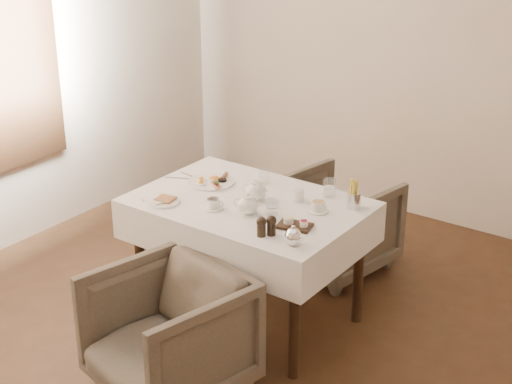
{
  "coord_description": "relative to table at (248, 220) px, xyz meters",
  "views": [
    {
      "loc": [
        2.08,
        -2.7,
        2.52
      ],
      "look_at": [
        -0.27,
        0.56,
        0.82
      ],
      "focal_mm": 55.0,
      "sensor_mm": 36.0,
      "label": 1
    }
  ],
  "objects": [
    {
      "name": "table",
      "position": [
        0.0,
        0.0,
        0.0
      ],
      "size": [
        1.28,
        0.88,
        0.75
      ],
      "color": "black",
      "rests_on": "ground"
    },
    {
      "name": "armchair_near",
      "position": [
        0.07,
        -0.78,
        -0.31
      ],
      "size": [
        0.84,
        0.85,
        0.65
      ],
      "primitive_type": "imported",
      "rotation": [
        0.0,
        0.0,
        -0.23
      ],
      "color": "#494135",
      "rests_on": "ground"
    },
    {
      "name": "armchair_far",
      "position": [
        0.08,
        0.84,
        -0.32
      ],
      "size": [
        0.79,
        0.8,
        0.63
      ],
      "primitive_type": "imported",
      "rotation": [
        0.0,
        0.0,
        2.96
      ],
      "color": "#494135",
      "rests_on": "ground"
    },
    {
      "name": "breakfast_plate",
      "position": [
        -0.34,
        0.1,
        0.13
      ],
      "size": [
        0.28,
        0.28,
        0.03
      ],
      "rotation": [
        0.0,
        0.0,
        -0.07
      ],
      "color": "white",
      "rests_on": "table"
    },
    {
      "name": "side_plate",
      "position": [
        -0.39,
        -0.29,
        0.13
      ],
      "size": [
        0.21,
        0.2,
        0.02
      ],
      "rotation": [
        0.0,
        0.0,
        -0.04
      ],
      "color": "white",
      "rests_on": "table"
    },
    {
      "name": "teapot_centre",
      "position": [
        0.02,
        0.04,
        0.18
      ],
      "size": [
        0.19,
        0.16,
        0.13
      ],
      "primitive_type": null,
      "rotation": [
        0.0,
        0.0,
        0.23
      ],
      "color": "white",
      "rests_on": "table"
    },
    {
      "name": "teapot_front",
      "position": [
        0.1,
        -0.14,
        0.18
      ],
      "size": [
        0.18,
        0.15,
        0.12
      ],
      "primitive_type": null,
      "rotation": [
        0.0,
        0.0,
        0.2
      ],
      "color": "white",
      "rests_on": "table"
    },
    {
      "name": "creamer",
      "position": [
        0.23,
        0.17,
        0.15
      ],
      "size": [
        0.07,
        0.07,
        0.07
      ],
      "primitive_type": "cylinder",
      "rotation": [
        0.0,
        0.0,
        0.17
      ],
      "color": "white",
      "rests_on": "table"
    },
    {
      "name": "teacup_near",
      "position": [
        -0.1,
        -0.19,
        0.14
      ],
      "size": [
        0.12,
        0.12,
        0.06
      ],
      "rotation": [
        0.0,
        0.0,
        0.27
      ],
      "color": "white",
      "rests_on": "table"
    },
    {
      "name": "teacup_far",
      "position": [
        0.39,
        0.11,
        0.14
      ],
      "size": [
        0.12,
        0.12,
        0.06
      ],
      "rotation": [
        0.0,
        0.0,
        -0.2
      ],
      "color": "white",
      "rests_on": "table"
    },
    {
      "name": "glass_left",
      "position": [
        -0.08,
        0.27,
        0.16
      ],
      "size": [
        0.08,
        0.08,
        0.09
      ],
      "primitive_type": "cylinder",
      "rotation": [
        0.0,
        0.0,
        0.16
      ],
      "color": "silver",
      "rests_on": "table"
    },
    {
      "name": "glass_mid",
      "position": [
        0.21,
        -0.07,
        0.16
      ],
      "size": [
        0.07,
        0.07,
        0.09
      ],
      "primitive_type": "cylinder",
      "rotation": [
        0.0,
        0.0,
        0.09
      ],
      "color": "silver",
      "rests_on": "table"
    },
    {
      "name": "glass_right",
      "position": [
        0.33,
        0.33,
        0.17
      ],
      "size": [
        0.09,
        0.09,
        0.1
      ],
      "primitive_type": "cylinder",
      "rotation": [
        0.0,
        0.0,
        -0.3
      ],
      "color": "silver",
      "rests_on": "table"
    },
    {
      "name": "condiment_board",
      "position": [
        0.4,
        -0.13,
        0.13
      ],
      "size": [
        0.2,
        0.16,
        0.05
      ],
      "rotation": [
        0.0,
        0.0,
        0.23
      ],
      "color": "black",
      "rests_on": "table"
    },
    {
      "name": "pepper_mill_left",
      "position": [
        0.31,
        -0.32,
        0.17
      ],
      "size": [
        0.06,
        0.06,
        0.11
      ],
      "primitive_type": null,
      "rotation": [
        0.0,
        0.0,
        0.07
      ],
      "color": "black",
      "rests_on": "table"
    },
    {
      "name": "pepper_mill_right",
      "position": [
        0.35,
        -0.28,
        0.17
      ],
      "size": [
        0.07,
        0.07,
        0.11
      ],
      "primitive_type": null,
      "rotation": [
        0.0,
        0.0,
        0.33
      ],
      "color": "black",
      "rests_on": "table"
    },
    {
      "name": "silver_pot",
      "position": [
        0.5,
        -0.31,
        0.17
      ],
      "size": [
        0.12,
        0.11,
        0.11
      ],
      "primitive_type": null,
      "rotation": [
        0.0,
        0.0,
        -0.22
      ],
      "color": "white",
      "rests_on": "table"
    },
    {
      "name": "fries_cup",
      "position": [
        0.52,
        0.27,
        0.19
      ],
      "size": [
        0.08,
        0.08,
        0.17
      ],
      "rotation": [
        0.0,
        0.0,
        -0.2
      ],
      "color": "silver",
      "rests_on": "table"
    },
    {
      "name": "cutlery_fork",
      "position": [
        -0.49,
        0.1,
        0.12
      ],
      "size": [
        0.2,
        0.04,
        0.0
      ],
      "primitive_type": "cube",
      "rotation": [
        0.0,
        0.0,
        1.46
      ],
      "color": "silver",
      "rests_on": "table"
    },
    {
      "name": "cutlery_knife",
      "position": [
        -0.53,
        0.04,
        0.12
      ],
      "size": [
        0.19,
        0.1,
        0.0
      ],
      "primitive_type": "cube",
      "rotation": [
        0.0,
        0.0,
        2.02
      ],
      "color": "silver",
      "rests_on": "table"
    }
  ]
}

